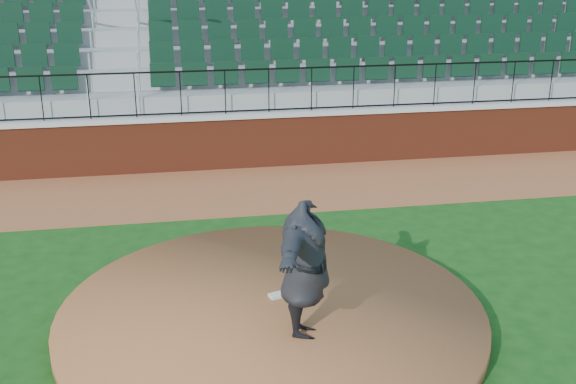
% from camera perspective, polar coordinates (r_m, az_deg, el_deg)
% --- Properties ---
extents(ground, '(90.00, 90.00, 0.00)m').
position_cam_1_polar(ground, '(10.30, 1.44, -9.64)').
color(ground, '#134012').
rests_on(ground, ground).
extents(warning_track, '(34.00, 3.20, 0.01)m').
position_cam_1_polar(warning_track, '(15.17, -2.51, 0.33)').
color(warning_track, brown).
rests_on(warning_track, ground).
extents(field_wall, '(34.00, 0.35, 1.20)m').
position_cam_1_polar(field_wall, '(16.51, -3.27, 4.10)').
color(field_wall, maroon).
rests_on(field_wall, ground).
extents(wall_cap, '(34.00, 0.45, 0.10)m').
position_cam_1_polar(wall_cap, '(16.34, -3.31, 6.29)').
color(wall_cap, '#B7B7B7').
rests_on(wall_cap, field_wall).
extents(wall_railing, '(34.00, 0.05, 1.00)m').
position_cam_1_polar(wall_railing, '(16.22, -3.35, 8.18)').
color(wall_railing, black).
rests_on(wall_railing, wall_cap).
extents(seating_stands, '(34.00, 5.10, 4.60)m').
position_cam_1_polar(seating_stands, '(18.80, -4.36, 11.32)').
color(seating_stands, gray).
rests_on(seating_stands, ground).
extents(concourse_wall, '(34.00, 0.50, 5.50)m').
position_cam_1_polar(concourse_wall, '(21.51, -5.16, 13.57)').
color(concourse_wall, maroon).
rests_on(concourse_wall, ground).
extents(pitchers_mound, '(5.91, 5.91, 0.25)m').
position_cam_1_polar(pitchers_mound, '(9.92, -1.34, -10.04)').
color(pitchers_mound, brown).
rests_on(pitchers_mound, ground).
extents(pitching_rubber, '(0.63, 0.33, 0.04)m').
position_cam_1_polar(pitching_rubber, '(10.21, 0.09, -8.18)').
color(pitching_rubber, silver).
rests_on(pitching_rubber, pitchers_mound).
extents(pitcher, '(1.27, 2.36, 1.85)m').
position_cam_1_polar(pitcher, '(8.82, 1.39, -6.35)').
color(pitcher, black).
rests_on(pitcher, pitchers_mound).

